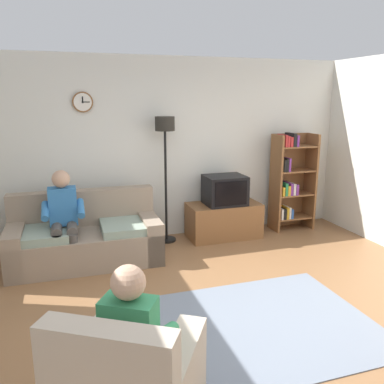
% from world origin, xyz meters
% --- Properties ---
extents(ground_plane, '(12.00, 12.00, 0.00)m').
position_xyz_m(ground_plane, '(0.00, 0.00, 0.00)').
color(ground_plane, '#8C603D').
extents(back_wall_assembly, '(6.20, 0.17, 2.70)m').
position_xyz_m(back_wall_assembly, '(-0.00, 2.66, 1.35)').
color(back_wall_assembly, silver).
rests_on(back_wall_assembly, ground_plane).
extents(couch, '(1.91, 0.90, 0.90)m').
position_xyz_m(couch, '(-1.34, 1.91, 0.31)').
color(couch, gray).
rests_on(couch, ground_plane).
extents(tv_stand, '(1.10, 0.56, 0.53)m').
position_xyz_m(tv_stand, '(0.75, 2.25, 0.27)').
color(tv_stand, brown).
rests_on(tv_stand, ground_plane).
extents(tv, '(0.60, 0.49, 0.44)m').
position_xyz_m(tv, '(0.75, 2.23, 0.75)').
color(tv, black).
rests_on(tv, tv_stand).
extents(bookshelf, '(0.68, 0.36, 1.57)m').
position_xyz_m(bookshelf, '(1.92, 2.32, 0.80)').
color(bookshelf, brown).
rests_on(bookshelf, ground_plane).
extents(floor_lamp, '(0.28, 0.28, 1.85)m').
position_xyz_m(floor_lamp, '(-0.14, 2.35, 1.45)').
color(floor_lamp, black).
rests_on(floor_lamp, ground_plane).
extents(armchair_near_window, '(1.14, 1.17, 0.90)m').
position_xyz_m(armchair_near_window, '(-1.21, -0.95, 0.29)').
color(armchair_near_window, '#BCAD99').
rests_on(armchair_near_window, ground_plane).
extents(area_rug, '(2.20, 1.70, 0.01)m').
position_xyz_m(area_rug, '(0.11, -0.17, 0.01)').
color(area_rug, slate).
rests_on(area_rug, ground_plane).
extents(person_on_couch, '(0.51, 0.54, 1.24)m').
position_xyz_m(person_on_couch, '(-1.59, 1.80, 0.70)').
color(person_on_couch, '#3372B2').
rests_on(person_on_couch, ground_plane).
extents(person_in_left_armchair, '(0.61, 0.64, 1.12)m').
position_xyz_m(person_in_left_armchair, '(-1.16, -0.87, 0.60)').
color(person_in_left_armchair, '#338C59').
rests_on(person_in_left_armchair, ground_plane).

